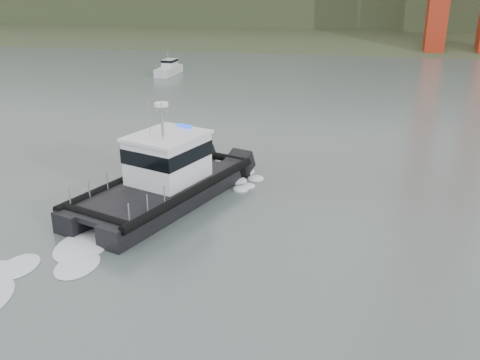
# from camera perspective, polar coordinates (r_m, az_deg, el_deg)

# --- Properties ---
(ground) EXTENTS (400.00, 400.00, 0.00)m
(ground) POSITION_cam_1_polar(r_m,az_deg,el_deg) (21.03, -3.44, -13.88)
(ground) COLOR #47554F
(ground) RESTS_ON ground
(patrol_boat) EXTENTS (8.23, 12.81, 5.84)m
(patrol_boat) POSITION_cam_1_polar(r_m,az_deg,el_deg) (30.28, -8.04, 0.41)
(patrol_boat) COLOR black
(patrol_boat) RESTS_ON ground
(motorboat) EXTENTS (2.21, 5.58, 3.01)m
(motorboat) POSITION_cam_1_polar(r_m,az_deg,el_deg) (70.59, -7.59, 11.69)
(motorboat) COLOR silver
(motorboat) RESTS_ON ground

